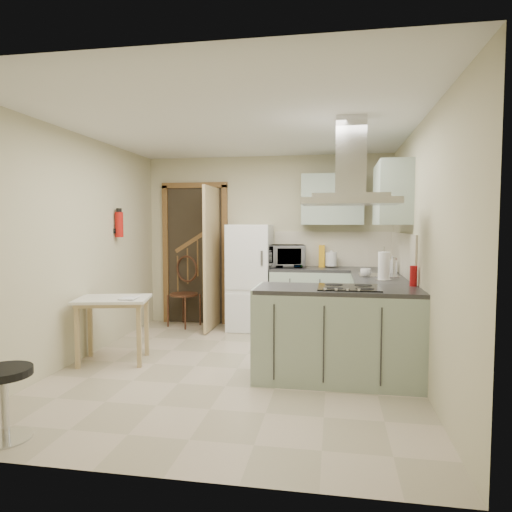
% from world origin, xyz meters
% --- Properties ---
extents(floor, '(4.20, 4.20, 0.00)m').
position_xyz_m(floor, '(0.00, 0.00, 0.00)').
color(floor, '#BAA890').
rests_on(floor, ground).
extents(ceiling, '(4.20, 4.20, 0.00)m').
position_xyz_m(ceiling, '(0.00, 0.00, 2.50)').
color(ceiling, silver).
rests_on(ceiling, back_wall).
extents(back_wall, '(3.60, 0.00, 3.60)m').
position_xyz_m(back_wall, '(0.00, 2.10, 1.25)').
color(back_wall, '#C0B994').
rests_on(back_wall, floor).
extents(left_wall, '(0.00, 4.20, 4.20)m').
position_xyz_m(left_wall, '(-1.80, 0.00, 1.25)').
color(left_wall, '#C0B994').
rests_on(left_wall, floor).
extents(right_wall, '(0.00, 4.20, 4.20)m').
position_xyz_m(right_wall, '(1.80, 0.00, 1.25)').
color(right_wall, '#C0B994').
rests_on(right_wall, floor).
extents(doorway, '(1.10, 0.12, 2.10)m').
position_xyz_m(doorway, '(-1.10, 2.07, 1.05)').
color(doorway, brown).
rests_on(doorway, floor).
extents(fridge, '(0.60, 0.60, 1.50)m').
position_xyz_m(fridge, '(-0.20, 1.80, 0.75)').
color(fridge, white).
rests_on(fridge, floor).
extents(counter_back, '(1.08, 0.60, 0.90)m').
position_xyz_m(counter_back, '(0.66, 1.80, 0.45)').
color(counter_back, '#9EB2A0').
rests_on(counter_back, floor).
extents(counter_right, '(0.60, 1.95, 0.90)m').
position_xyz_m(counter_right, '(1.50, 1.12, 0.45)').
color(counter_right, '#9EB2A0').
rests_on(counter_right, floor).
extents(splashback, '(1.68, 0.02, 0.50)m').
position_xyz_m(splashback, '(0.96, 2.09, 1.15)').
color(splashback, beige).
rests_on(splashback, counter_back).
extents(wall_cabinet_back, '(0.85, 0.35, 0.70)m').
position_xyz_m(wall_cabinet_back, '(0.95, 1.93, 1.85)').
color(wall_cabinet_back, '#9EB2A0').
rests_on(wall_cabinet_back, back_wall).
extents(wall_cabinet_right, '(0.35, 0.90, 0.70)m').
position_xyz_m(wall_cabinet_right, '(1.62, 0.85, 1.85)').
color(wall_cabinet_right, '#9EB2A0').
rests_on(wall_cabinet_right, right_wall).
extents(peninsula, '(1.55, 0.65, 0.90)m').
position_xyz_m(peninsula, '(1.02, -0.18, 0.45)').
color(peninsula, '#9EB2A0').
rests_on(peninsula, floor).
extents(hob, '(0.58, 0.50, 0.01)m').
position_xyz_m(hob, '(1.12, -0.18, 0.91)').
color(hob, black).
rests_on(hob, peninsula).
extents(extractor_hood, '(0.90, 0.55, 0.10)m').
position_xyz_m(extractor_hood, '(1.12, -0.18, 1.72)').
color(extractor_hood, silver).
rests_on(extractor_hood, ceiling).
extents(sink, '(0.45, 0.40, 0.01)m').
position_xyz_m(sink, '(1.50, 0.95, 0.91)').
color(sink, silver).
rests_on(sink, counter_right).
extents(fire_extinguisher, '(0.10, 0.10, 0.32)m').
position_xyz_m(fire_extinguisher, '(-1.74, 0.90, 1.50)').
color(fire_extinguisher, '#B2140F').
rests_on(fire_extinguisher, left_wall).
extents(drop_leaf_table, '(0.86, 0.72, 0.71)m').
position_xyz_m(drop_leaf_table, '(-1.39, 0.00, 0.35)').
color(drop_leaf_table, '#C8B97B').
rests_on(drop_leaf_table, floor).
extents(bentwood_chair, '(0.55, 0.55, 0.94)m').
position_xyz_m(bentwood_chair, '(-1.20, 1.83, 0.47)').
color(bentwood_chair, '#50241A').
rests_on(bentwood_chair, floor).
extents(stool, '(0.47, 0.47, 0.51)m').
position_xyz_m(stool, '(-1.27, -1.81, 0.26)').
color(stool, black).
rests_on(stool, floor).
extents(microwave, '(0.63, 0.48, 0.31)m').
position_xyz_m(microwave, '(0.29, 1.82, 1.06)').
color(microwave, black).
rests_on(microwave, counter_back).
extents(kettle, '(0.17, 0.17, 0.23)m').
position_xyz_m(kettle, '(0.94, 1.90, 1.02)').
color(kettle, silver).
rests_on(kettle, counter_back).
extents(cereal_box, '(0.09, 0.21, 0.31)m').
position_xyz_m(cereal_box, '(0.81, 1.98, 1.05)').
color(cereal_box, gold).
rests_on(cereal_box, counter_back).
extents(soap_bottle, '(0.10, 0.10, 0.21)m').
position_xyz_m(soap_bottle, '(1.69, 1.25, 1.01)').
color(soap_bottle, '#9E9FAA').
rests_on(soap_bottle, counter_right).
extents(paper_towel, '(0.14, 0.14, 0.32)m').
position_xyz_m(paper_towel, '(1.51, 0.49, 1.06)').
color(paper_towel, white).
rests_on(paper_towel, counter_right).
extents(cup, '(0.14, 0.14, 0.10)m').
position_xyz_m(cup, '(1.34, 0.78, 0.95)').
color(cup, white).
rests_on(cup, counter_right).
extents(red_bottle, '(0.09, 0.09, 0.20)m').
position_xyz_m(red_bottle, '(1.75, 0.05, 1.00)').
color(red_bottle, '#AB0E11').
rests_on(red_bottle, peninsula).
extents(book, '(0.19, 0.24, 0.10)m').
position_xyz_m(book, '(-1.25, -0.06, 0.76)').
color(book, maroon).
rests_on(book, drop_leaf_table).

